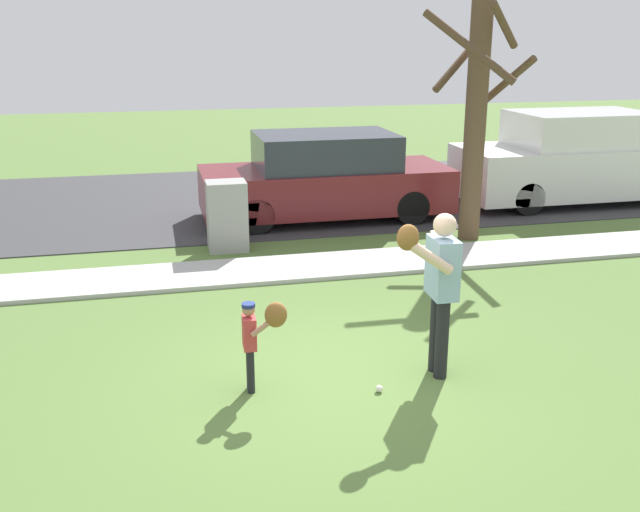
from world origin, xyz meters
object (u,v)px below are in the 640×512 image
(street_tree_near, at_px, (476,114))
(parked_van_white, at_px, (577,160))
(person_child, at_px, (258,332))
(utility_cabinet, at_px, (227,216))
(person_adult, at_px, (439,279))
(parked_suv_maroon, at_px, (325,178))
(baseball, at_px, (379,389))

(street_tree_near, bearing_deg, parked_van_white, 32.24)
(person_child, xyz_separation_m, utility_cabinet, (0.23, 5.01, -0.08))
(person_child, bearing_deg, person_adult, 0.76)
(person_child, height_order, parked_suv_maroon, parked_suv_maroon)
(utility_cabinet, bearing_deg, parked_suv_maroon, 39.06)
(baseball, distance_m, utility_cabinet, 5.41)
(person_adult, relative_size, utility_cabinet, 1.52)
(person_adult, xyz_separation_m, baseball, (-0.68, -0.24, -1.04))
(street_tree_near, height_order, parked_suv_maroon, street_tree_near)
(baseball, bearing_deg, utility_cabinet, 100.06)
(baseball, distance_m, street_tree_near, 6.37)
(person_adult, bearing_deg, person_child, 0.76)
(person_adult, bearing_deg, street_tree_near, -115.98)
(baseball, bearing_deg, parked_suv_maroon, 80.90)
(utility_cabinet, relative_size, street_tree_near, 0.29)
(person_adult, distance_m, street_tree_near, 5.55)
(person_child, xyz_separation_m, street_tree_near, (4.42, 4.76, 1.51))
(baseball, xyz_separation_m, street_tree_near, (3.25, 5.05, 2.12))
(person_child, xyz_separation_m, parked_van_white, (7.77, 6.87, 0.25))
(street_tree_near, bearing_deg, person_child, -132.89)
(person_adult, bearing_deg, utility_cabinet, -70.07)
(street_tree_near, distance_m, parked_van_white, 4.15)
(baseball, height_order, parked_van_white, parked_van_white)
(person_adult, distance_m, parked_van_white, 9.10)
(parked_suv_maroon, distance_m, parked_van_white, 5.48)
(person_child, bearing_deg, baseball, -11.70)
(baseball, relative_size, street_tree_near, 0.02)
(person_adult, height_order, parked_van_white, parked_van_white)
(utility_cabinet, relative_size, parked_van_white, 0.23)
(utility_cabinet, bearing_deg, person_child, -92.67)
(street_tree_near, bearing_deg, utility_cabinet, 176.57)
(person_child, relative_size, street_tree_near, 0.25)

